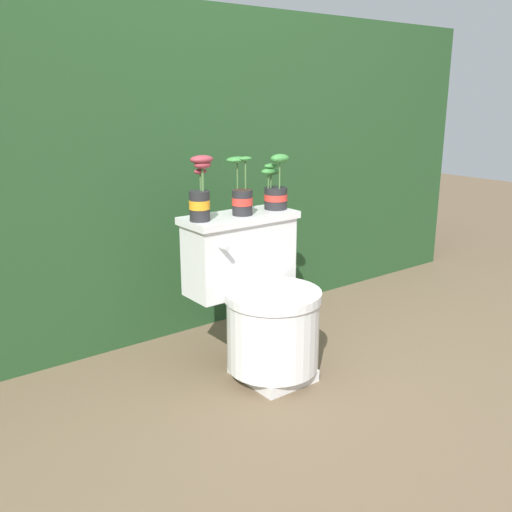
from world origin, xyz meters
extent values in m
plane|color=brown|center=(0.00, 0.00, 0.00)|extent=(12.00, 12.00, 0.00)
cube|color=#234723|center=(0.00, 1.06, 0.77)|extent=(3.91, 0.88, 1.54)
cube|color=silver|center=(-0.02, -0.02, 0.03)|extent=(0.25, 0.30, 0.05)
cylinder|color=silver|center=(-0.02, -0.02, 0.20)|extent=(0.38, 0.38, 0.29)
cylinder|color=silver|center=(-0.02, -0.02, 0.36)|extent=(0.39, 0.39, 0.04)
cube|color=silver|center=(-0.02, 0.21, 0.47)|extent=(0.47, 0.19, 0.30)
cube|color=silver|center=(-0.02, 0.21, 0.64)|extent=(0.49, 0.21, 0.03)
cylinder|color=silver|center=(-0.19, 0.08, 0.56)|extent=(0.02, 0.05, 0.02)
cylinder|color=#262628|center=(-0.22, 0.19, 0.71)|extent=(0.08, 0.08, 0.12)
cylinder|color=orange|center=(-0.22, 0.19, 0.72)|extent=(0.08, 0.08, 0.04)
cylinder|color=#332319|center=(-0.22, 0.19, 0.77)|extent=(0.07, 0.07, 0.01)
cylinder|color=#4C753D|center=(-0.21, 0.18, 0.82)|extent=(0.01, 0.01, 0.09)
ellipsoid|color=#93333D|center=(-0.21, 0.18, 0.87)|extent=(0.07, 0.05, 0.03)
cylinder|color=#4C753D|center=(-0.21, 0.19, 0.83)|extent=(0.01, 0.01, 0.11)
ellipsoid|color=#93333D|center=(-0.21, 0.19, 0.90)|extent=(0.10, 0.07, 0.03)
cylinder|color=#4C753D|center=(-0.21, 0.20, 0.81)|extent=(0.01, 0.01, 0.07)
ellipsoid|color=#93333D|center=(-0.21, 0.20, 0.85)|extent=(0.05, 0.04, 0.02)
cylinder|color=#262628|center=(-0.02, 0.19, 0.71)|extent=(0.08, 0.08, 0.10)
cylinder|color=red|center=(-0.02, 0.19, 0.71)|extent=(0.09, 0.09, 0.03)
cylinder|color=#332319|center=(-0.02, 0.19, 0.75)|extent=(0.08, 0.08, 0.01)
cylinder|color=#4C753D|center=(0.00, 0.19, 0.82)|extent=(0.01, 0.01, 0.12)
ellipsoid|color=#387F38|center=(0.00, 0.19, 0.88)|extent=(0.06, 0.04, 0.02)
cylinder|color=#4C753D|center=(-0.02, 0.22, 0.81)|extent=(0.01, 0.01, 0.11)
ellipsoid|color=#387F38|center=(-0.02, 0.22, 0.88)|extent=(0.10, 0.07, 0.03)
cylinder|color=#262628|center=(0.17, 0.20, 0.70)|extent=(0.10, 0.10, 0.09)
cylinder|color=red|center=(0.17, 0.20, 0.71)|extent=(0.10, 0.10, 0.03)
cylinder|color=#332319|center=(0.17, 0.20, 0.74)|extent=(0.09, 0.09, 0.01)
cylinder|color=#4C753D|center=(0.17, 0.24, 0.78)|extent=(0.01, 0.01, 0.06)
ellipsoid|color=#387F38|center=(0.17, 0.24, 0.81)|extent=(0.09, 0.07, 0.03)
cylinder|color=#4C753D|center=(0.15, 0.21, 0.79)|extent=(0.01, 0.01, 0.09)
ellipsoid|color=#387F38|center=(0.15, 0.21, 0.84)|extent=(0.07, 0.05, 0.02)
cylinder|color=#4C753D|center=(0.16, 0.17, 0.81)|extent=(0.01, 0.01, 0.12)
ellipsoid|color=#387F38|center=(0.16, 0.17, 0.88)|extent=(0.09, 0.06, 0.04)
cylinder|color=#4C753D|center=(0.13, 0.21, 0.78)|extent=(0.01, 0.01, 0.06)
ellipsoid|color=#387F38|center=(0.13, 0.21, 0.82)|extent=(0.07, 0.05, 0.03)
camera|label=1|loc=(-1.38, -1.69, 1.13)|focal=40.00mm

